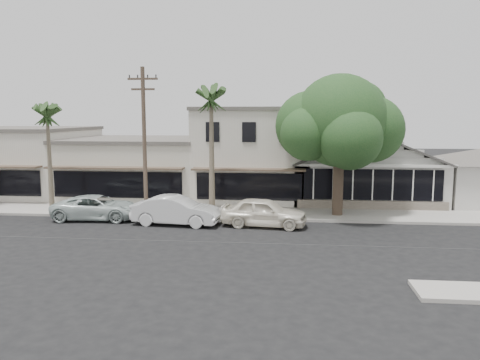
# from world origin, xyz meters

# --- Properties ---
(ground) EXTENTS (140.00, 140.00, 0.00)m
(ground) POSITION_xyz_m (0.00, 0.00, 0.00)
(ground) COLOR black
(ground) RESTS_ON ground
(sidewalk_north) EXTENTS (90.00, 3.50, 0.15)m
(sidewalk_north) POSITION_xyz_m (-8.00, 6.75, 0.07)
(sidewalk_north) COLOR #9E9991
(sidewalk_north) RESTS_ON ground
(corner_shop) EXTENTS (10.40, 8.60, 5.10)m
(corner_shop) POSITION_xyz_m (5.00, 12.47, 2.62)
(corner_shop) COLOR beige
(corner_shop) RESTS_ON ground
(row_building_near) EXTENTS (8.00, 10.00, 6.50)m
(row_building_near) POSITION_xyz_m (-3.00, 13.50, 3.25)
(row_building_near) COLOR beige
(row_building_near) RESTS_ON ground
(row_building_midnear) EXTENTS (10.00, 10.00, 4.20)m
(row_building_midnear) POSITION_xyz_m (-12.00, 13.50, 2.10)
(row_building_midnear) COLOR beige
(row_building_midnear) RESTS_ON ground
(row_building_midfar) EXTENTS (11.00, 10.00, 5.00)m
(row_building_midfar) POSITION_xyz_m (-22.50, 13.50, 2.50)
(row_building_midfar) COLOR beige
(row_building_midfar) RESTS_ON ground
(utility_pole) EXTENTS (1.80, 0.24, 9.00)m
(utility_pole) POSITION_xyz_m (-9.00, 5.20, 4.79)
(utility_pole) COLOR brown
(utility_pole) RESTS_ON ground
(car_0) EXTENTS (4.94, 2.44, 1.62)m
(car_0) POSITION_xyz_m (-1.76, 3.59, 0.81)
(car_0) COLOR silver
(car_0) RESTS_ON ground
(car_1) EXTENTS (5.10, 2.17, 1.63)m
(car_1) POSITION_xyz_m (-6.76, 3.53, 0.82)
(car_1) COLOR silver
(car_1) RESTS_ON ground
(car_2) EXTENTS (5.31, 2.67, 1.44)m
(car_2) POSITION_xyz_m (-11.76, 4.39, 0.72)
(car_2) COLOR #B6C4C0
(car_2) RESTS_ON ground
(shade_tree) EXTENTS (7.78, 7.04, 8.64)m
(shade_tree) POSITION_xyz_m (2.53, 6.73, 5.69)
(shade_tree) COLOR #4D3D2F
(shade_tree) RESTS_ON ground
(palm_east) EXTENTS (3.45, 3.45, 8.39)m
(palm_east) POSITION_xyz_m (-5.08, 6.04, 7.18)
(palm_east) COLOR #726651
(palm_east) RESTS_ON ground
(palm_mid) EXTENTS (2.61, 2.61, 7.28)m
(palm_mid) POSITION_xyz_m (-15.42, 5.97, 6.22)
(palm_mid) COLOR #726651
(palm_mid) RESTS_ON ground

